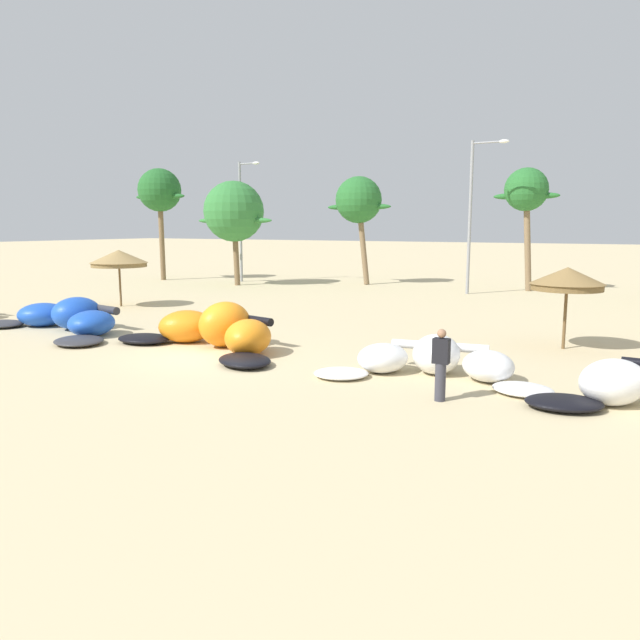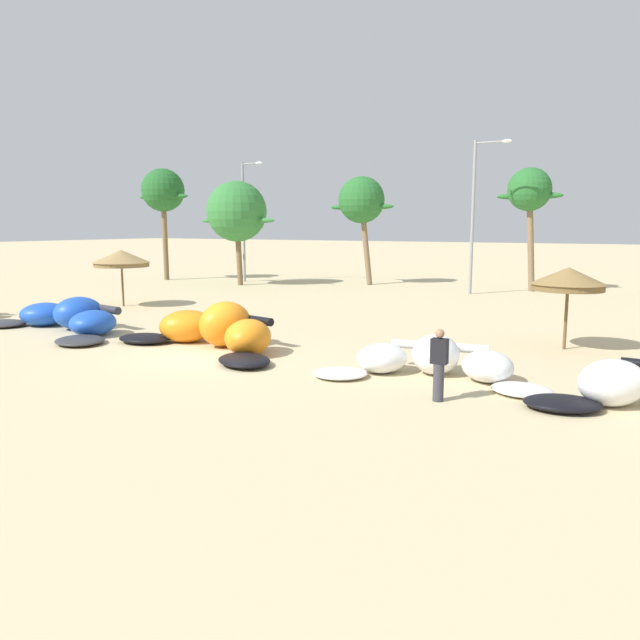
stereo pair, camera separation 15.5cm
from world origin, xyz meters
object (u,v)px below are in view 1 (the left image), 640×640
at_px(lamppost_west, 242,215).
at_px(kite_left_of_center, 216,331).
at_px(person_by_umbrellas, 441,365).
at_px(palm_left_of_gap, 359,201).
at_px(beach_umbrella_middle, 567,279).
at_px(palm_leftmost, 160,192).
at_px(lamppost_west_center, 474,208).
at_px(kite_left, 67,318).
at_px(beach_umbrella_near_van, 119,258).
at_px(palm_center_left, 526,192).
at_px(kite_center, 434,361).
at_px(palm_left, 234,212).

bearing_deg(lamppost_west, kite_left_of_center, -56.00).
xyz_separation_m(person_by_umbrellas, palm_left_of_gap, (-13.36, 23.89, 4.64)).
relative_size(beach_umbrella_middle, palm_leftmost, 0.33).
bearing_deg(lamppost_west_center, kite_left, -116.77).
bearing_deg(lamppost_west, lamppost_west_center, -0.32).
xyz_separation_m(kite_left_of_center, person_by_umbrellas, (8.05, -2.24, 0.26)).
distance_m(beach_umbrella_near_van, lamppost_west, 14.05).
bearing_deg(palm_center_left, kite_center, -84.64).
height_order(kite_left, kite_left_of_center, kite_left_of_center).
bearing_deg(palm_left_of_gap, kite_left, -94.22).
xyz_separation_m(kite_left, palm_left, (-5.16, 17.21, 4.27)).
relative_size(person_by_umbrellas, lamppost_west_center, 0.19).
height_order(kite_left, beach_umbrella_near_van, beach_umbrella_near_van).
height_order(palm_center_left, lamppost_west, lamppost_west).
bearing_deg(beach_umbrella_near_van, person_by_umbrellas, -23.53).
xyz_separation_m(beach_umbrella_middle, palm_leftmost, (-28.67, 12.50, 4.03)).
distance_m(person_by_umbrellas, palm_center_left, 25.59).
distance_m(person_by_umbrellas, palm_left, 28.20).
height_order(kite_left, palm_left_of_gap, palm_left_of_gap).
bearing_deg(kite_left_of_center, kite_center, -1.41).
xyz_separation_m(palm_left, palm_left_of_gap, (6.77, 4.54, 0.72)).
bearing_deg(lamppost_west, palm_center_left, 10.13).
bearing_deg(palm_leftmost, beach_umbrella_middle, -23.56).
height_order(palm_leftmost, lamppost_west, lamppost_west).
height_order(beach_umbrella_near_van, lamppost_west, lamppost_west).
distance_m(kite_left_of_center, palm_leftmost, 26.62).
xyz_separation_m(kite_center, palm_leftmost, (-26.23, 17.93, 5.85)).
distance_m(kite_left_of_center, lamppost_west_center, 20.01).
relative_size(palm_leftmost, palm_center_left, 1.09).
bearing_deg(person_by_umbrellas, palm_center_left, 96.81).
bearing_deg(palm_left_of_gap, beach_umbrella_near_van, -108.03).
distance_m(beach_umbrella_near_van, palm_leftmost, 15.19).
distance_m(beach_umbrella_middle, lamppost_west, 26.93).
bearing_deg(palm_left_of_gap, kite_left_of_center, -76.22).
bearing_deg(kite_left_of_center, beach_umbrella_middle, 28.51).
distance_m(kite_left, kite_left_of_center, 6.92).
distance_m(kite_left_of_center, palm_left_of_gap, 22.83).
distance_m(kite_center, palm_left, 26.28).
bearing_deg(palm_leftmost, person_by_umbrellas, -36.45).
bearing_deg(beach_umbrella_near_van, lamppost_west_center, 45.35).
bearing_deg(kite_left, beach_umbrella_middle, 17.87).
bearing_deg(kite_center, kite_left, 179.67).
bearing_deg(palm_center_left, kite_left, -117.77).
height_order(kite_center, palm_leftmost, palm_leftmost).
bearing_deg(beach_umbrella_middle, beach_umbrella_near_van, 178.37).
bearing_deg(beach_umbrella_middle, kite_center, -114.21).
bearing_deg(lamppost_west, beach_umbrella_middle, -31.91).
bearing_deg(beach_umbrella_middle, kite_left, -162.13).
distance_m(kite_left, lamppost_west_center, 22.20).
bearing_deg(lamppost_west, person_by_umbrellas, -45.68).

